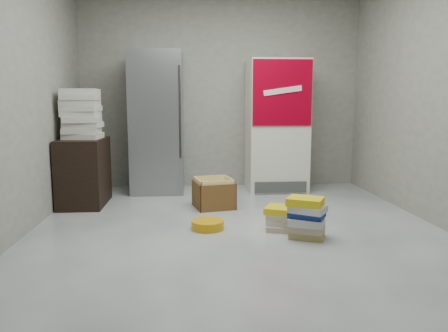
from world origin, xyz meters
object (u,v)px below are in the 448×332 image
coke_cooler (276,126)px  cardboard_box (214,195)px  wood_shelf (84,172)px  phonebook_stack_main (307,218)px  steel_fridge (157,123)px

coke_cooler → cardboard_box: 1.56m
cardboard_box → wood_shelf: bearing=157.6°
wood_shelf → cardboard_box: bearing=-9.9°
coke_cooler → wood_shelf: 2.63m
coke_cooler → wood_shelf: size_ratio=2.25×
coke_cooler → phonebook_stack_main: 2.35m
phonebook_stack_main → cardboard_box: 1.47m
steel_fridge → phonebook_stack_main: 2.80m
phonebook_stack_main → coke_cooler: bearing=110.8°
phonebook_stack_main → wood_shelf: bearing=171.8°
steel_fridge → wood_shelf: bearing=-138.7°
wood_shelf → cardboard_box: (1.55, -0.27, -0.26)m
steel_fridge → phonebook_stack_main: size_ratio=4.65×
wood_shelf → cardboard_box: size_ratio=1.55×
wood_shelf → phonebook_stack_main: bearing=-33.0°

